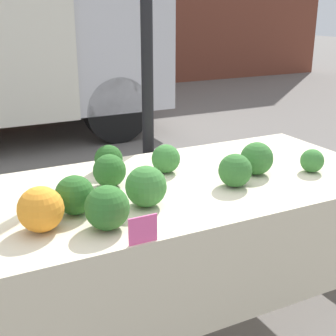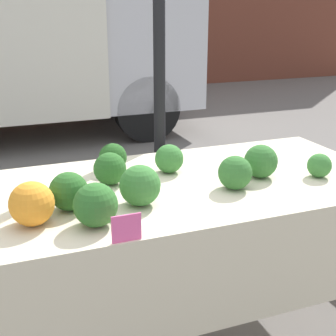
% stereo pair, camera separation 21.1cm
% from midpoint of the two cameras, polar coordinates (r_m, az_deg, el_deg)
% --- Properties ---
extents(ground_plane, '(40.00, 40.00, 0.00)m').
position_cam_midpoint_polar(ground_plane, '(2.62, -2.43, -18.99)').
color(ground_plane, slate).
extents(tent_pole, '(0.07, 0.07, 2.68)m').
position_cam_midpoint_polar(tent_pole, '(2.77, -4.81, 13.31)').
color(tent_pole, black).
rests_on(tent_pole, ground_plane).
extents(market_table, '(2.20, 0.99, 0.82)m').
position_cam_midpoint_polar(market_table, '(2.19, -1.95, -4.70)').
color(market_table, beige).
rests_on(market_table, ground_plane).
extents(orange_cauliflower, '(0.17, 0.17, 0.17)m').
position_cam_midpoint_polar(orange_cauliflower, '(1.82, -18.51, -4.85)').
color(orange_cauliflower, orange).
rests_on(orange_cauliflower, market_table).
extents(broccoli_head_0, '(0.17, 0.17, 0.17)m').
position_cam_midpoint_polar(broccoli_head_0, '(1.78, -10.84, -4.85)').
color(broccoli_head_0, '#2D6628').
rests_on(broccoli_head_0, market_table).
extents(broccoli_head_1, '(0.16, 0.16, 0.16)m').
position_cam_midpoint_polar(broccoli_head_1, '(2.34, 8.25, 1.12)').
color(broccoli_head_1, '#336B2D').
rests_on(broccoli_head_1, market_table).
extents(broccoli_head_2, '(0.16, 0.16, 0.16)m').
position_cam_midpoint_polar(broccoli_head_2, '(1.93, -14.40, -3.27)').
color(broccoli_head_2, '#285B23').
rests_on(broccoli_head_2, market_table).
extents(broccoli_head_3, '(0.15, 0.15, 0.15)m').
position_cam_midpoint_polar(broccoli_head_3, '(2.35, -2.84, 1.10)').
color(broccoli_head_3, '#387533').
rests_on(broccoli_head_3, market_table).
extents(broccoli_head_4, '(0.18, 0.18, 0.18)m').
position_cam_midpoint_polar(broccoli_head_4, '(1.95, -5.80, -2.30)').
color(broccoli_head_4, '#387533').
rests_on(broccoli_head_4, market_table).
extents(broccoli_head_5, '(0.16, 0.16, 0.16)m').
position_cam_midpoint_polar(broccoli_head_5, '(2.17, 5.44, -0.34)').
color(broccoli_head_5, '#336B2D').
rests_on(broccoli_head_5, market_table).
extents(broccoli_head_6, '(0.15, 0.15, 0.15)m').
position_cam_midpoint_polar(broccoli_head_6, '(2.19, -9.90, -0.37)').
color(broccoli_head_6, '#285B23').
rests_on(broccoli_head_6, market_table).
extents(broccoli_head_7, '(0.14, 0.14, 0.14)m').
position_cam_midpoint_polar(broccoli_head_7, '(2.38, -9.79, 1.05)').
color(broccoli_head_7, '#23511E').
rests_on(broccoli_head_7, market_table).
extents(broccoli_head_10, '(0.12, 0.12, 0.12)m').
position_cam_midpoint_polar(broccoli_head_10, '(2.44, 14.83, 0.83)').
color(broccoli_head_10, '#387533').
rests_on(broccoli_head_10, market_table).
extents(price_sign, '(0.11, 0.01, 0.10)m').
position_cam_midpoint_polar(price_sign, '(1.67, -6.74, -7.56)').
color(price_sign, '#F45B9E').
rests_on(price_sign, market_table).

